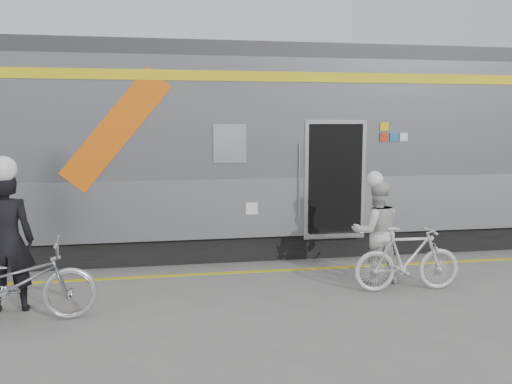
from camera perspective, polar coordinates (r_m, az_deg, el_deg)
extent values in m
plane|color=slate|center=(7.61, -0.71, -12.91)|extent=(90.00, 90.00, 0.00)
cube|color=black|center=(11.54, -4.68, -4.57)|extent=(24.00, 2.70, 0.50)
cube|color=#9EA0A5|center=(11.40, -4.72, -0.63)|extent=(24.00, 3.00, 1.10)
cube|color=slate|center=(11.29, -4.81, 7.69)|extent=(24.00, 3.00, 2.20)
cube|color=#38383A|center=(11.36, -4.88, 14.00)|extent=(24.00, 2.64, 0.30)
cube|color=yellow|center=(9.82, -4.01, 12.12)|extent=(24.00, 0.02, 0.18)
cube|color=#E75D0D|center=(9.75, -14.59, 6.34)|extent=(1.96, 0.01, 2.19)
cube|color=black|center=(9.82, -2.78, 5.12)|extent=(0.55, 0.02, 0.65)
cube|color=black|center=(10.52, 7.97, 1.39)|extent=(1.05, 0.45, 2.10)
cube|color=silver|center=(10.32, 8.33, 1.26)|extent=(1.20, 0.02, 2.25)
cylinder|color=silver|center=(10.10, 4.60, 1.19)|extent=(0.04, 0.04, 1.40)
cube|color=silver|center=(10.44, 8.29, -4.39)|extent=(1.05, 0.25, 0.06)
cube|color=yellow|center=(10.60, 13.35, 6.72)|extent=(0.16, 0.01, 0.16)
cube|color=#B72D15|center=(10.60, 13.32, 5.64)|extent=(0.16, 0.01, 0.16)
cube|color=#1A67A9|center=(10.68, 14.31, 5.62)|extent=(0.16, 0.01, 0.16)
cube|color=silver|center=(10.77, 15.28, 5.60)|extent=(0.16, 0.01, 0.16)
cube|color=silver|center=(9.99, -0.46, -1.75)|extent=(0.22, 0.01, 0.22)
cube|color=yellow|center=(9.63, -2.84, -8.49)|extent=(24.00, 0.12, 0.01)
imported|color=black|center=(8.29, -24.78, -4.73)|extent=(0.78, 0.56, 2.00)
imported|color=#B6BABF|center=(7.83, -24.18, -8.77)|extent=(2.16, 0.97, 1.10)
imported|color=silver|center=(9.14, 12.53, -4.09)|extent=(0.85, 0.68, 1.69)
imported|color=beige|center=(8.85, 15.65, -6.79)|extent=(1.73, 0.56, 1.03)
sphere|color=white|center=(8.14, -25.23, 3.36)|extent=(0.35, 0.35, 0.35)
sphere|color=white|center=(9.00, 12.70, 2.05)|extent=(0.27, 0.27, 0.27)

